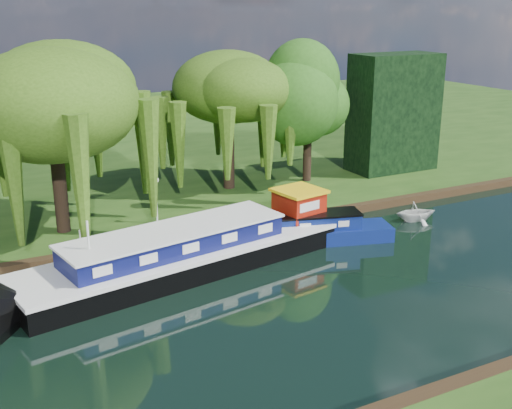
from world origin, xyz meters
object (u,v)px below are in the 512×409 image
narrowboat (282,233)px  red_dinghy (23,299)px  white_cruiser (415,221)px  dutch_barge (196,250)px

narrowboat → red_dinghy: bearing=-161.5°
narrowboat → white_cruiser: 8.46m
narrowboat → white_cruiser: bearing=14.1°
narrowboat → red_dinghy: size_ratio=3.70×
red_dinghy → white_cruiser: white_cruiser is taller
narrowboat → dutch_barge: bearing=-154.9°
red_dinghy → narrowboat: bearing=-101.7°
dutch_barge → narrowboat: size_ratio=1.48×
narrowboat → red_dinghy: (-12.69, -0.52, -0.59)m
dutch_barge → narrowboat: dutch_barge is taller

